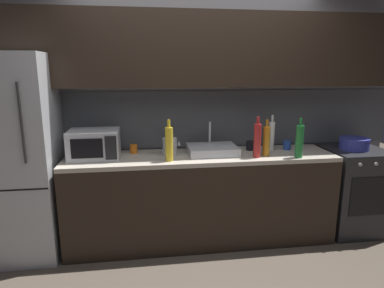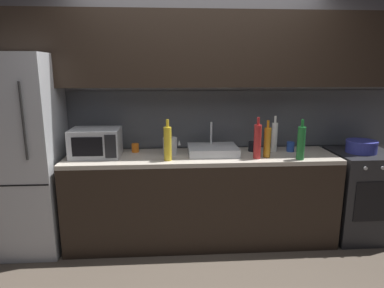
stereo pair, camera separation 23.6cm
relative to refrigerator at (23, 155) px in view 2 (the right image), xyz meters
name	(u,v)px [view 2 (the right image)]	position (x,y,z in m)	size (l,w,h in m)	color
back_wall	(199,86)	(1.69, 0.30, 0.62)	(4.36, 0.44, 2.50)	slate
counter_run	(201,198)	(1.69, 0.00, -0.48)	(2.62, 0.60, 0.90)	black
refrigerator	(23,155)	(0.00, 0.00, 0.00)	(0.68, 0.69, 1.86)	#B7BABF
oven_range	(360,194)	(3.34, 0.00, -0.48)	(0.60, 0.62, 0.90)	#232326
microwave	(96,143)	(0.68, 0.02, 0.11)	(0.46, 0.35, 0.27)	#A8AAAF
sink_basin	(213,150)	(1.80, 0.03, 0.01)	(0.48, 0.38, 0.30)	#ADAFB5
kettle	(170,146)	(1.39, 0.04, 0.06)	(0.17, 0.14, 0.19)	#B7BABF
wine_bottle_red	(257,141)	(2.20, -0.16, 0.14)	(0.07, 0.07, 0.39)	#A82323
wine_bottle_green	(301,143)	(2.59, -0.22, 0.13)	(0.07, 0.07, 0.38)	#1E6B2D
wine_bottle_amber	(267,142)	(2.30, -0.12, 0.12)	(0.07, 0.07, 0.35)	#B27019
wine_bottle_white	(274,137)	(2.44, 0.10, 0.12)	(0.06, 0.06, 0.37)	silver
wine_bottle_yellow	(168,143)	(1.37, -0.17, 0.13)	(0.07, 0.07, 0.38)	gold
mug_blue	(290,147)	(2.61, 0.09, 0.02)	(0.08, 0.08, 0.10)	#234299
mug_dark	(252,146)	(2.22, 0.12, 0.02)	(0.08, 0.08, 0.10)	black
mug_orange	(135,148)	(1.03, 0.16, 0.01)	(0.07, 0.07, 0.09)	orange
cooking_pot	(361,146)	(3.30, 0.00, 0.03)	(0.30, 0.30, 0.12)	#333899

